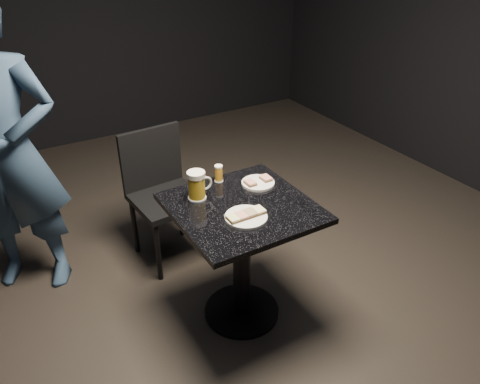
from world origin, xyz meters
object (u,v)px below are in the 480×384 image
object	(u,v)px
plate_small	(258,183)
chair	(162,188)
beer_tumbler	(219,173)
plate_large	(246,217)
beer_mug	(197,185)
table	(242,243)
patron	(6,152)

from	to	relation	value
plate_small	chair	xyz separation A→B (m)	(-0.33, 0.65, -0.26)
plate_small	beer_tumbler	bearing A→B (deg)	140.47
plate_large	beer_mug	xyz separation A→B (m)	(-0.12, 0.29, 0.07)
table	chair	size ratio (longest dim) A/B	0.85
plate_small	patron	xyz separation A→B (m)	(-1.17, 0.82, 0.14)
plate_large	patron	bearing A→B (deg)	130.74
plate_large	chair	world-z (taller)	chair
patron	beer_tumbler	world-z (taller)	patron
table	beer_mug	size ratio (longest dim) A/B	4.75
beer_mug	plate_small	bearing A→B (deg)	-5.09
patron	beer_tumbler	size ratio (longest dim) A/B	18.28
beer_mug	chair	distance (m)	0.70
plate_small	beer_tumbler	xyz separation A→B (m)	(-0.17, 0.14, 0.04)
plate_large	table	xyz separation A→B (m)	(0.04, 0.11, -0.25)
plate_small	beer_mug	distance (m)	0.37
beer_mug	patron	bearing A→B (deg)	135.85
plate_large	chair	size ratio (longest dim) A/B	0.24
chair	plate_small	bearing A→B (deg)	-62.72
table	beer_tumbler	distance (m)	0.41
plate_small	chair	size ratio (longest dim) A/B	0.21
beer_tumbler	plate_small	bearing A→B (deg)	-39.53
beer_tumbler	plate_large	bearing A→B (deg)	-99.14
plate_small	beer_mug	bearing A→B (deg)	174.91
patron	table	size ratio (longest dim) A/B	2.39
plate_large	plate_small	distance (m)	0.35
plate_small	patron	world-z (taller)	patron
patron	table	bearing A→B (deg)	-15.67
patron	table	world-z (taller)	patron
plate_large	table	distance (m)	0.28
beer_mug	beer_tumbler	xyz separation A→B (m)	(0.19, 0.11, -0.03)
plate_large	table	world-z (taller)	plate_large
plate_small	beer_tumbler	distance (m)	0.23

